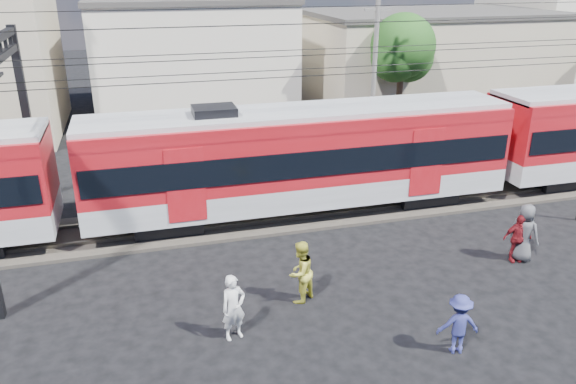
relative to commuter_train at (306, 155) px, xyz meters
The scene contains 16 objects.
ground 8.36m from the commuter_train, 91.81° to the right, with size 120.00×120.00×0.00m, color black.
track_bed 2.36m from the commuter_train, behind, with size 70.00×3.40×0.12m, color #2D2823.
rail_near 2.36m from the commuter_train, 108.63° to the right, with size 70.00×0.12×0.12m, color #59544C.
rail_far 2.36m from the commuter_train, 108.63° to the left, with size 70.00×0.12×0.12m, color #59544C.
commuter_train is the anchor object (origin of this frame).
catenary 9.31m from the commuter_train, behind, with size 70.00×9.30×7.52m.
building_midwest 19.17m from the commuter_train, 96.76° to the left, with size 12.24×12.24×7.30m.
building_mideast 21.11m from the commuter_train, 49.33° to the left, with size 16.32×10.20×6.30m.
building_east 34.25m from the commuter_train, 35.78° to the left, with size 10.20×10.20×8.30m.
utility_pole_mid 9.30m from the commuter_train, 50.61° to the left, with size 1.80×0.24×8.50m.
tree_near 13.67m from the commuter_train, 48.49° to the left, with size 3.82×3.64×6.72m.
pedestrian_a 8.40m from the commuter_train, 120.21° to the right, with size 0.66×0.43×1.81m, color silver.
pedestrian_b 6.42m from the commuter_train, 108.71° to the right, with size 0.91×0.71×1.86m, color gold.
pedestrian_c 9.40m from the commuter_train, 83.22° to the right, with size 1.04×0.60×1.61m, color navy.
pedestrian_d 7.95m from the commuter_train, 45.40° to the right, with size 0.96×0.40×1.64m, color maroon.
pedestrian_e 8.07m from the commuter_train, 44.03° to the right, with size 0.96×0.62×1.96m, color #444549.
Camera 1 is at (-5.84, -11.28, 8.99)m, focal length 35.00 mm.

